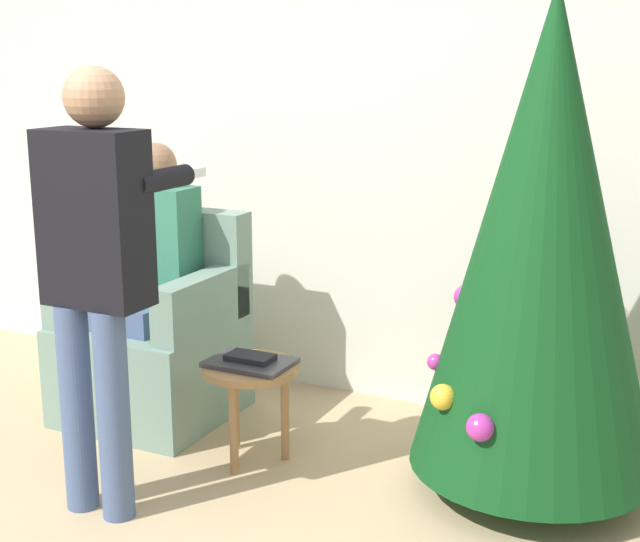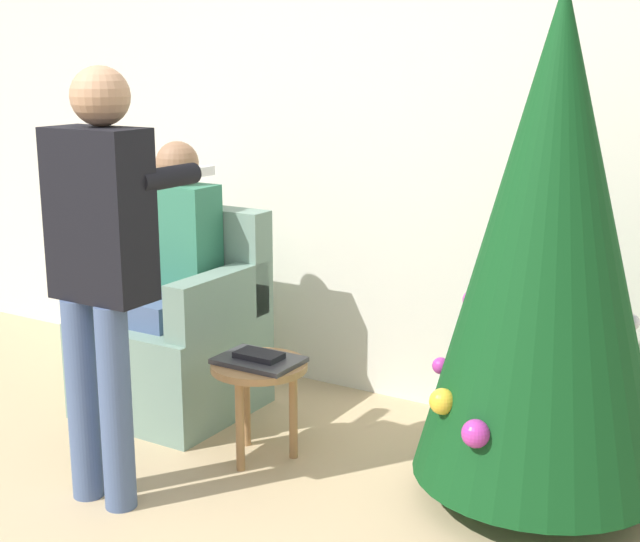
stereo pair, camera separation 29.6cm
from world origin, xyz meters
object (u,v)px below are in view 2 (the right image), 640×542
christmas_tree (550,240)px  side_stool (259,377)px  person_standing (101,252)px  armchair (176,338)px  person_seated (170,266)px

christmas_tree → side_stool: bearing=-167.4°
christmas_tree → person_standing: 1.63m
christmas_tree → armchair: size_ratio=2.02×
side_stool → armchair: bearing=158.9°
armchair → person_seated: (0.00, -0.02, 0.36)m
armchair → person_standing: bearing=-65.4°
christmas_tree → person_standing: size_ratio=1.18×
person_seated → person_standing: 0.92m
person_seated → person_standing: person_standing is taller
armchair → side_stool: bearing=-21.1°
person_standing → armchair: bearing=114.6°
christmas_tree → person_seated: bearing=-179.6°
person_seated → armchair: bearing=90.0°
christmas_tree → side_stool: size_ratio=4.55×
armchair → side_stool: armchair is taller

